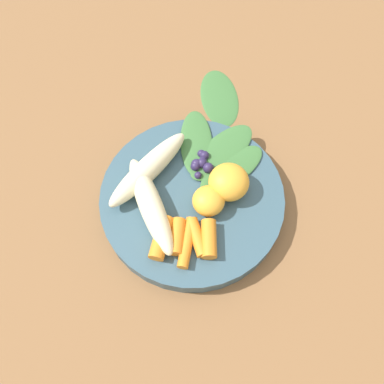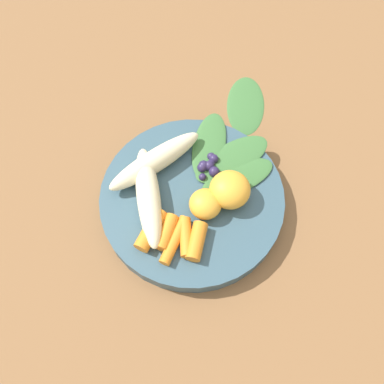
% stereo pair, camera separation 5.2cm
% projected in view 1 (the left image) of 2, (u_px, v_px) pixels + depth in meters
% --- Properties ---
extents(ground_plane, '(2.40, 2.40, 0.00)m').
position_uv_depth(ground_plane, '(192.00, 204.00, 0.56)').
color(ground_plane, brown).
extents(bowl, '(0.25, 0.25, 0.03)m').
position_uv_depth(bowl, '(192.00, 200.00, 0.54)').
color(bowl, '#385666').
rests_on(bowl, ground_plane).
extents(banana_peeled_left, '(0.13, 0.11, 0.03)m').
position_uv_depth(banana_peeled_left, '(151.00, 205.00, 0.51)').
color(banana_peeled_left, beige).
rests_on(banana_peeled_left, bowl).
extents(banana_peeled_right, '(0.15, 0.09, 0.03)m').
position_uv_depth(banana_peeled_right, '(148.00, 169.00, 0.53)').
color(banana_peeled_right, beige).
rests_on(banana_peeled_right, bowl).
extents(orange_segment_near, '(0.05, 0.05, 0.04)m').
position_uv_depth(orange_segment_near, '(229.00, 182.00, 0.52)').
color(orange_segment_near, '#F4A833').
rests_on(orange_segment_near, bowl).
extents(orange_segment_far, '(0.04, 0.04, 0.03)m').
position_uv_depth(orange_segment_far, '(208.00, 201.00, 0.51)').
color(orange_segment_far, '#F4A833').
rests_on(orange_segment_far, bowl).
extents(carrot_front, '(0.06, 0.02, 0.02)m').
position_uv_depth(carrot_front, '(161.00, 238.00, 0.50)').
color(carrot_front, orange).
rests_on(carrot_front, bowl).
extents(carrot_mid_left, '(0.05, 0.03, 0.02)m').
position_uv_depth(carrot_mid_left, '(176.00, 236.00, 0.50)').
color(carrot_mid_left, orange).
rests_on(carrot_mid_left, bowl).
extents(carrot_mid_right, '(0.07, 0.02, 0.01)m').
position_uv_depth(carrot_mid_right, '(187.00, 243.00, 0.50)').
color(carrot_mid_right, orange).
rests_on(carrot_mid_right, bowl).
extents(carrot_rear, '(0.05, 0.04, 0.02)m').
position_uv_depth(carrot_rear, '(197.00, 237.00, 0.50)').
color(carrot_rear, orange).
rests_on(carrot_rear, bowl).
extents(carrot_small, '(0.05, 0.03, 0.02)m').
position_uv_depth(carrot_small, '(209.00, 239.00, 0.50)').
color(carrot_small, orange).
rests_on(carrot_small, bowl).
extents(blueberry_pile, '(0.04, 0.03, 0.01)m').
position_uv_depth(blueberry_pile, '(202.00, 163.00, 0.55)').
color(blueberry_pile, '#2D234C').
rests_on(blueberry_pile, bowl).
extents(kale_leaf_left, '(0.11, 0.10, 0.01)m').
position_uv_depth(kale_leaf_left, '(232.00, 169.00, 0.55)').
color(kale_leaf_left, '#3D7038').
rests_on(kale_leaf_left, bowl).
extents(kale_leaf_right, '(0.13, 0.10, 0.01)m').
position_uv_depth(kale_leaf_right, '(222.00, 152.00, 0.56)').
color(kale_leaf_right, '#3D7038').
rests_on(kale_leaf_right, bowl).
extents(kale_leaf_rear, '(0.12, 0.08, 0.01)m').
position_uv_depth(kale_leaf_rear, '(196.00, 143.00, 0.57)').
color(kale_leaf_rear, '#3D7038').
rests_on(kale_leaf_rear, bowl).
extents(kale_leaf_stray, '(0.13, 0.10, 0.01)m').
position_uv_depth(kale_leaf_stray, '(219.00, 97.00, 0.64)').
color(kale_leaf_stray, '#3D7038').
rests_on(kale_leaf_stray, ground_plane).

